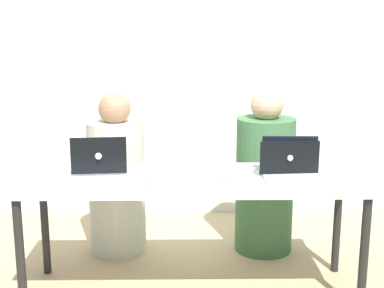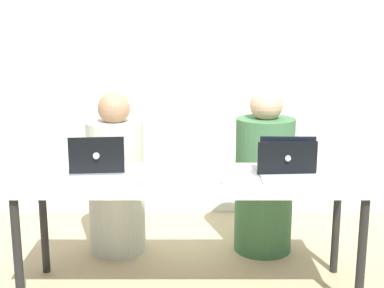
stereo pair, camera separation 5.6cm
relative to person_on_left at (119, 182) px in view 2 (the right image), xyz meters
The scene contains 10 objects.
back_wall 1.21m from the person_on_left, 58.14° to the left, with size 5.19×0.10×2.40m, color silver.
desk 0.83m from the person_on_left, 50.17° to the right, with size 1.99×0.62×0.73m.
person_on_left is the anchor object (origin of this frame).
person_on_right 1.04m from the person_on_left, ahead, with size 0.50×0.50×1.17m.
laptop_back_left 0.61m from the person_on_left, 92.64° to the right, with size 0.34×0.29×0.23m.
laptop_front_right 1.31m from the person_on_left, 31.22° to the right, with size 0.33×0.27×0.23m.
laptop_back_right 1.25m from the person_on_left, 27.59° to the right, with size 0.37×0.26×0.21m.
water_glass_left 0.92m from the person_on_left, 69.86° to the right, with size 0.08×0.08×0.11m.
water_glass_right 1.13m from the person_on_left, 47.80° to the right, with size 0.07×0.07×0.09m.
water_glass_center 0.98m from the person_on_left, 55.96° to the right, with size 0.08×0.08×0.09m.
Camera 2 is at (0.01, -2.99, 1.60)m, focal length 50.00 mm.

